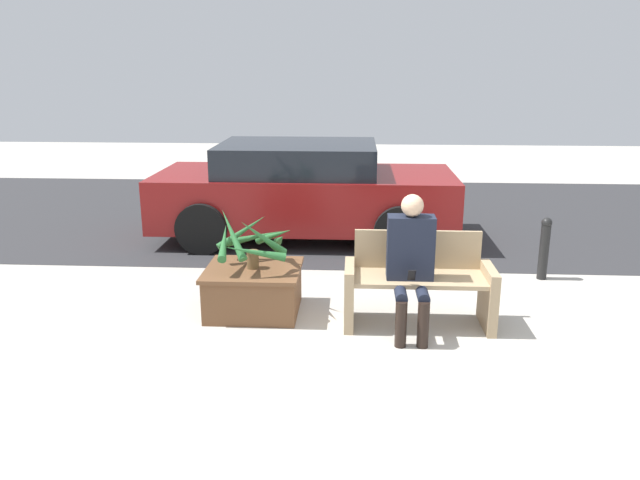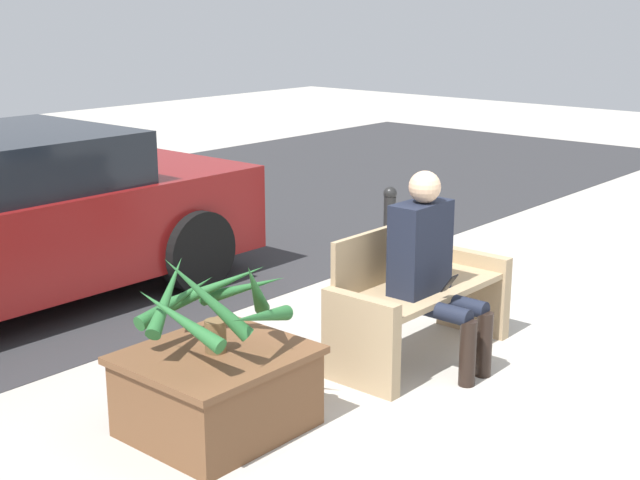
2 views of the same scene
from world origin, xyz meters
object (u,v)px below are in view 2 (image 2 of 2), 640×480
(planter_box, at_px, (217,388))
(person_seated, at_px, (430,260))
(bench, at_px, (416,297))
(bollard_post, at_px, (389,225))
(potted_plant, at_px, (213,301))

(planter_box, bearing_deg, person_seated, -13.46)
(bench, relative_size, person_seated, 1.08)
(person_seated, xyz_separation_m, planter_box, (-1.53, 0.37, -0.48))
(bollard_post, bearing_deg, potted_plant, -159.75)
(potted_plant, height_order, bollard_post, potted_plant)
(bench, relative_size, planter_box, 1.49)
(planter_box, relative_size, bollard_post, 1.28)
(person_seated, distance_m, planter_box, 1.64)
(person_seated, bearing_deg, potted_plant, 165.90)
(bench, bearing_deg, potted_plant, 172.41)
(planter_box, bearing_deg, potted_plant, 65.37)
(planter_box, bearing_deg, bench, -6.99)
(bench, height_order, bollard_post, bench)
(person_seated, relative_size, planter_box, 1.37)
(bench, xyz_separation_m, planter_box, (-1.63, 0.20, -0.16))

